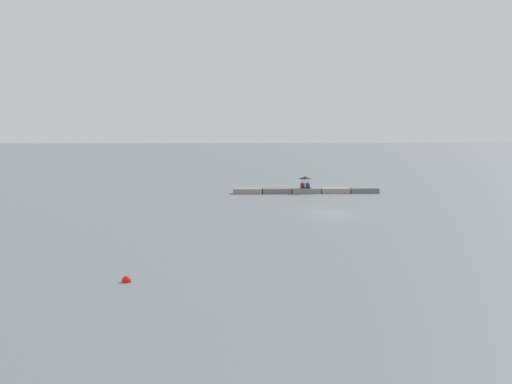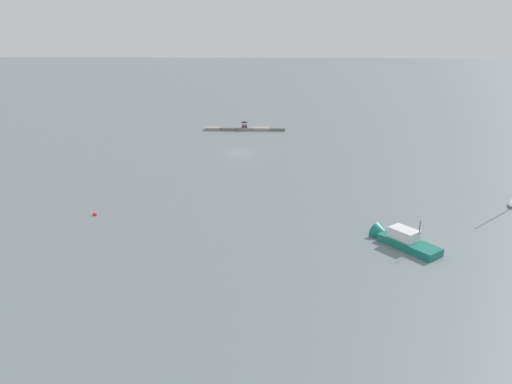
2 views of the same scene
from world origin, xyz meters
name	(u,v)px [view 2 (image 2 of 2)]	position (x,y,z in m)	size (l,w,h in m)	color
ground_plane	(240,153)	(0.00, 0.00, 0.00)	(500.00, 500.00, 0.00)	slate
seawall_pier	(245,129)	(0.00, -17.90, 0.28)	(15.76, 1.73, 0.56)	slate
person_seated_blue_left	(246,126)	(-0.18, -17.71, 0.81)	(0.48, 0.66, 0.73)	#1E2333
person_seated_maroon_right	(243,126)	(0.38, -17.83, 0.81)	(0.48, 0.66, 0.73)	#1E2333
umbrella_open_black	(244,122)	(0.12, -17.84, 1.68)	(1.48, 1.48, 1.31)	black
motorboat_teal_mid	(399,240)	(-16.93, 33.78, 0.40)	(5.85, 6.64, 3.82)	#197266
mooring_buoy_near	(95,215)	(14.23, 27.36, 0.08)	(0.44, 0.44, 0.44)	red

